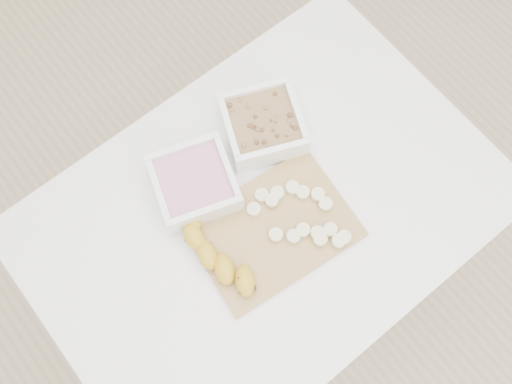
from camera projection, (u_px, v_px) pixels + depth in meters
ground at (262, 275)px, 1.94m from camera, size 3.50×3.50×0.00m
table at (264, 223)px, 1.32m from camera, size 1.00×0.70×0.75m
bowl_yogurt at (195, 184)px, 1.21m from camera, size 0.21×0.21×0.08m
bowl_granola at (263, 125)px, 1.25m from camera, size 0.22×0.22×0.08m
cutting_board at (273, 230)px, 1.21m from camera, size 0.35×0.27×0.01m
banana at (215, 253)px, 1.16m from camera, size 0.10×0.24×0.04m
banana_slices at (301, 216)px, 1.20m from camera, size 0.16×0.21×0.02m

